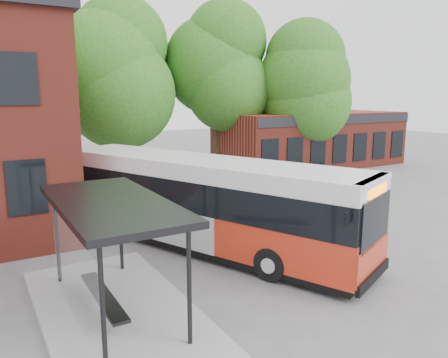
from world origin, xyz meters
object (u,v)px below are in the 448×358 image
city_bus (201,203)px  bicycle_5 (304,174)px  bicycle_1 (249,175)px  bicycle_7 (317,169)px  bicycle_6 (304,174)px  bicycle_3 (285,175)px  bicycle_4 (285,172)px  bus_shelter (113,257)px  bicycle_2 (281,177)px  bicycle_0 (248,180)px

city_bus → bicycle_5: size_ratio=7.03×
bicycle_1 → bicycle_7: 4.99m
bicycle_6 → bicycle_7: bearing=-66.9°
city_bus → bicycle_3: 12.39m
bicycle_3 → bicycle_6: bearing=-103.3°
bicycle_4 → bicycle_5: size_ratio=0.97×
bicycle_4 → bicycle_5: (0.22, -1.63, 0.08)m
bicycle_4 → bicycle_6: bearing=-133.8°
bus_shelter → bicycle_5: (14.79, 10.17, -0.92)m
bicycle_4 → bicycle_6: size_ratio=1.11×
bicycle_2 → bicycle_5: bearing=-105.2°
city_bus → bicycle_0: city_bus is taller
bus_shelter → bicycle_1: size_ratio=4.12×
bus_shelter → bicycle_5: bus_shelter is taller
bicycle_4 → bicycle_7: bearing=-91.5°
bicycle_0 → bicycle_7: bearing=-62.4°
bicycle_5 → bicycle_4: bearing=-14.2°
bicycle_0 → bicycle_5: bearing=-76.2°
city_bus → bicycle_4: bearing=16.0°
bicycle_2 → bicycle_1: bearing=35.2°
bicycle_3 → bicycle_5: (0.95, -0.66, 0.09)m
bicycle_0 → bicycle_6: size_ratio=1.08×
bicycle_7 → bus_shelter: bearing=127.3°
bicycle_3 → bicycle_4: bicycle_4 is taller
bicycle_1 → bicycle_7: bicycle_1 is taller
bicycle_1 → bicycle_7: size_ratio=1.03×
bicycle_5 → bicycle_6: (0.49, 0.53, -0.12)m
city_bus → bicycle_1: city_bus is taller
bus_shelter → bicycle_2: bus_shelter is taller
bicycle_7 → bicycle_6: bearing=112.4°
bicycle_4 → city_bus: bearing=142.7°
bicycle_2 → bicycle_5: (1.66, -0.18, 0.08)m
bicycle_0 → bicycle_2: bearing=-78.8°
city_bus → bicycle_0: bearing=23.8°
bicycle_4 → bicycle_7: (2.19, -0.59, 0.05)m
bicycle_1 → bicycle_5: (2.99, -1.55, 0.02)m
bicycle_2 → bicycle_4: 2.05m
bicycle_7 → bicycle_4: bearing=78.4°
bicycle_0 → bicycle_5: bicycle_5 is taller
bicycle_2 → bicycle_3: bicycle_2 is taller
bicycle_1 → bicycle_0: bearing=155.2°
bicycle_2 → bicycle_3: (0.71, 0.48, -0.01)m
bus_shelter → bicycle_0: bus_shelter is taller
bicycle_0 → bicycle_3: 2.74m
bicycle_4 → bicycle_6: (0.71, -1.10, -0.05)m
bus_shelter → bicycle_2: bearing=38.3°
bicycle_4 → bicycle_7: 2.27m
bus_shelter → bicycle_7: size_ratio=4.23×
city_bus → bicycle_6: size_ratio=8.02×
bus_shelter → bicycle_3: size_ratio=4.75×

